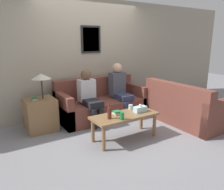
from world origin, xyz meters
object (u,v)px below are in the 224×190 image
at_px(couch_main, 101,104).
at_px(wine_bottle, 109,113).
at_px(coffee_table, 125,118).
at_px(person_right, 120,88).
at_px(couch_side, 185,109).
at_px(drinking_glass, 131,107).
at_px(person_left, 89,95).

bearing_deg(couch_main, wine_bottle, -113.41).
distance_m(coffee_table, person_right, 1.27).
bearing_deg(couch_side, person_right, 38.89).
xyz_separation_m(couch_side, wine_bottle, (-1.85, -0.00, 0.26)).
xyz_separation_m(coffee_table, drinking_glass, (0.26, 0.18, 0.11)).
bearing_deg(drinking_glass, person_left, 117.82).
bearing_deg(couch_main, couch_side, -43.88).
bearing_deg(person_left, drinking_glass, -62.18).
relative_size(coffee_table, wine_bottle, 4.19).
xyz_separation_m(person_left, person_right, (0.80, 0.07, 0.03)).
distance_m(coffee_table, drinking_glass, 0.34).
distance_m(couch_side, coffee_table, 1.52).
bearing_deg(wine_bottle, coffee_table, 5.36).
relative_size(wine_bottle, person_right, 0.24).
bearing_deg(coffee_table, person_left, 99.82).
bearing_deg(wine_bottle, couch_side, 0.15).
bearing_deg(couch_main, coffee_table, -99.99).
height_order(couch_main, person_right, person_right).
bearing_deg(person_right, person_left, -175.05).
relative_size(wine_bottle, drinking_glass, 3.18).
bearing_deg(person_left, couch_side, -31.43).
bearing_deg(coffee_table, person_right, 59.77).
distance_m(couch_main, coffee_table, 1.25).
bearing_deg(couch_side, drinking_glass, 80.63).
xyz_separation_m(wine_bottle, drinking_glass, (0.59, 0.21, -0.06)).
height_order(couch_side, person_right, person_right).
xyz_separation_m(couch_side, drinking_glass, (-1.26, 0.21, 0.19)).
bearing_deg(coffee_table, couch_side, -0.98).
bearing_deg(couch_main, drinking_glass, -87.49).
distance_m(wine_bottle, drinking_glass, 0.63).
height_order(couch_main, person_left, person_left).
distance_m(couch_side, person_left, 2.01).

